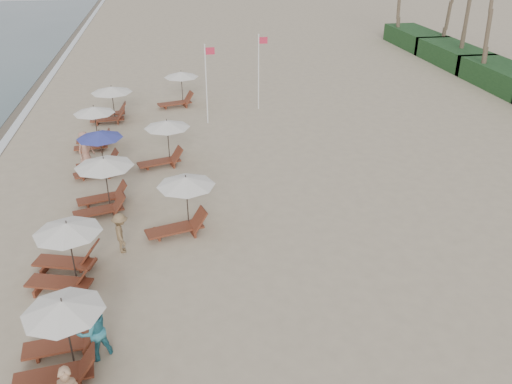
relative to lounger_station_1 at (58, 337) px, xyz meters
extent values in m
plane|color=tan|center=(5.42, 0.95, -1.02)|extent=(160.00, 160.00, 0.00)
cube|color=#193D1C|center=(27.42, 22.95, -0.22)|extent=(3.20, 8.00, 1.60)
cube|color=#193D1C|center=(27.42, 30.45, -0.22)|extent=(3.20, 8.00, 1.60)
cube|color=#193D1C|center=(27.42, 37.95, -0.22)|extent=(3.20, 8.00, 1.60)
cylinder|color=brown|center=(26.52, 24.15, 4.28)|extent=(0.36, 0.36, 10.60)
cylinder|color=brown|center=(28.32, 34.55, 3.48)|extent=(0.36, 0.36, 9.00)
cylinder|color=black|center=(0.26, 0.00, 0.03)|extent=(0.05, 0.05, 2.11)
cone|color=silver|center=(0.26, 0.00, 0.98)|extent=(2.13, 2.13, 0.35)
cylinder|color=black|center=(-0.22, 4.11, 0.01)|extent=(0.05, 0.05, 2.07)
cone|color=silver|center=(-0.22, 4.11, 0.94)|extent=(2.22, 2.22, 0.35)
cylinder|color=black|center=(0.55, 8.88, 0.09)|extent=(0.05, 0.05, 2.23)
cone|color=silver|center=(0.55, 8.88, 1.11)|extent=(2.39, 2.39, 0.35)
cylinder|color=black|center=(-0.01, 12.74, -0.01)|extent=(0.05, 0.05, 2.03)
cone|color=#323A93|center=(-0.01, 12.74, 0.91)|extent=(2.16, 2.16, 0.35)
cylinder|color=black|center=(-0.58, 16.06, 0.07)|extent=(0.05, 0.05, 2.19)
cone|color=silver|center=(-0.58, 16.06, 1.06)|extent=(2.15, 2.15, 0.35)
cylinder|color=black|center=(-0.02, 20.45, -0.02)|extent=(0.05, 0.05, 2.02)
cone|color=silver|center=(-0.02, 20.45, 0.89)|extent=(2.46, 2.46, 0.35)
cylinder|color=black|center=(3.71, 6.75, 0.05)|extent=(0.05, 0.05, 2.15)
cone|color=silver|center=(3.71, 6.75, 1.03)|extent=(2.24, 2.24, 0.35)
cylinder|color=black|center=(3.13, 13.32, 0.05)|extent=(0.05, 0.05, 2.15)
cone|color=silver|center=(3.13, 13.32, 1.03)|extent=(2.24, 2.24, 0.35)
cylinder|color=black|center=(4.21, 22.81, 0.05)|extent=(0.05, 0.05, 2.15)
cone|color=silver|center=(4.21, 22.81, 1.03)|extent=(2.24, 2.24, 0.35)
imported|color=teal|center=(0.84, 0.25, -0.09)|extent=(1.14, 1.10, 1.86)
imported|color=brown|center=(1.27, 5.52, -0.25)|extent=(0.73, 1.08, 1.54)
imported|color=#AF785F|center=(-0.87, 13.47, -0.10)|extent=(1.02, 1.07, 1.85)
cylinder|color=silver|center=(5.53, 19.00, 1.31)|extent=(0.08, 0.08, 4.67)
cube|color=#C0243D|center=(5.81, 19.00, 3.25)|extent=(0.55, 0.02, 0.40)
cylinder|color=silver|center=(9.01, 21.20, 1.35)|extent=(0.08, 0.08, 4.74)
cube|color=#C0243D|center=(9.29, 21.20, 3.31)|extent=(0.55, 0.02, 0.40)
camera|label=1|loc=(3.34, -11.27, 9.63)|focal=36.97mm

